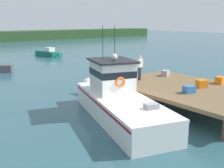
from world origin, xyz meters
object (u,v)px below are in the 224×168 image
object	(u,v)px
crate_stack_mid_dock	(165,73)
crate_single_by_cleat	(189,89)
crate_single_far	(202,84)
crate_stack_near_edge	(220,80)
deckhand_by_the_boat	(140,67)
main_fishing_boat	(116,98)
moored_boat_far_left	(49,53)
mooring_buoy_spare_mooring	(54,53)

from	to	relation	value
crate_stack_mid_dock	crate_single_by_cleat	bearing A→B (deg)	-123.17
crate_single_far	crate_stack_near_edge	bearing A→B (deg)	-2.24
crate_single_by_cleat	deckhand_by_the_boat	xyz separation A→B (m)	(0.14, 4.05, 0.66)
crate_single_far	deckhand_by_the_boat	world-z (taller)	deckhand_by_the_boat
crate_single_by_cleat	crate_stack_mid_dock	distance (m)	4.70
main_fishing_boat	deckhand_by_the_boat	xyz separation A→B (m)	(3.52, 1.93, 1.05)
crate_stack_mid_dock	moored_boat_far_left	bearing A→B (deg)	84.85
main_fishing_boat	crate_stack_mid_dock	distance (m)	6.24
main_fishing_boat	crate_stack_near_edge	world-z (taller)	main_fishing_boat
moored_boat_far_left	mooring_buoy_spare_mooring	size ratio (longest dim) A/B	15.20
crate_single_far	crate_stack_mid_dock	bearing A→B (deg)	74.43
main_fishing_boat	crate_single_far	bearing A→B (deg)	-20.59
crate_stack_mid_dock	deckhand_by_the_boat	bearing A→B (deg)	177.35
moored_boat_far_left	mooring_buoy_spare_mooring	bearing A→B (deg)	50.48
crate_single_far	main_fishing_boat	bearing A→B (deg)	159.41
deckhand_by_the_boat	mooring_buoy_spare_mooring	xyz separation A→B (m)	(6.60, 26.22, -1.89)
deckhand_by_the_boat	main_fishing_boat	bearing A→B (deg)	-151.34
crate_stack_mid_dock	mooring_buoy_spare_mooring	xyz separation A→B (m)	(4.16, 26.33, -1.23)
main_fishing_boat	moored_boat_far_left	xyz separation A→B (m)	(8.11, 25.71, -0.57)
crate_stack_mid_dock	mooring_buoy_spare_mooring	distance (m)	26.69
main_fishing_boat	moored_boat_far_left	distance (m)	26.97
crate_stack_near_edge	crate_single_by_cleat	size ratio (longest dim) A/B	1.00
crate_single_far	crate_single_by_cleat	distance (m)	1.57
moored_boat_far_left	crate_stack_mid_dock	bearing A→B (deg)	-95.15
crate_stack_mid_dock	moored_boat_far_left	distance (m)	24.01
main_fishing_boat	deckhand_by_the_boat	bearing A→B (deg)	28.66
crate_single_far	deckhand_by_the_boat	xyz separation A→B (m)	(-1.41, 3.78, 0.62)
crate_stack_mid_dock	moored_boat_far_left	xyz separation A→B (m)	(2.15, 23.90, -0.96)
crate_stack_mid_dock	deckhand_by_the_boat	xyz separation A→B (m)	(-2.43, 0.11, 0.66)
crate_single_by_cleat	crate_stack_mid_dock	world-z (taller)	crate_stack_mid_dock
main_fishing_boat	moored_boat_far_left	world-z (taller)	main_fishing_boat
crate_stack_near_edge	crate_stack_mid_dock	bearing A→B (deg)	102.39
crate_single_by_cleat	mooring_buoy_spare_mooring	bearing A→B (deg)	77.46
main_fishing_boat	crate_stack_near_edge	distance (m)	7.06
crate_single_far	moored_boat_far_left	distance (m)	27.76
crate_stack_near_edge	main_fishing_boat	bearing A→B (deg)	164.14
deckhand_by_the_boat	mooring_buoy_spare_mooring	world-z (taller)	deckhand_by_the_boat
moored_boat_far_left	mooring_buoy_spare_mooring	xyz separation A→B (m)	(2.01, 2.43, -0.27)
crate_stack_mid_dock	main_fishing_boat	bearing A→B (deg)	-163.07
crate_single_by_cleat	deckhand_by_the_boat	size ratio (longest dim) A/B	0.37
crate_stack_near_edge	crate_single_by_cleat	xyz separation A→B (m)	(-3.39, -0.20, -0.03)
main_fishing_boat	moored_boat_far_left	bearing A→B (deg)	72.49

